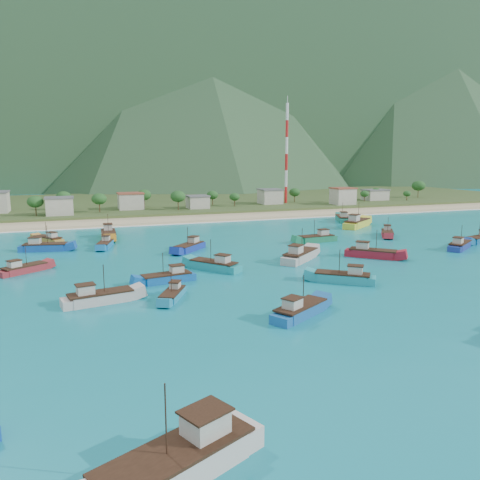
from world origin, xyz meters
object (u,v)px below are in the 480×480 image
object	(u,v)px
boat_2	(372,254)
boat_14	(179,463)
boat_0	(108,235)
boat_21	(460,246)
boat_9	(44,248)
boat_8	(300,311)
boat_23	(357,224)
boat_3	(48,240)
boat_5	(99,298)
boat_25	(300,256)
boat_26	(480,240)
boat_15	(343,219)
boat_1	(317,239)
radio_tower	(287,154)
boat_4	(344,278)
boat_18	(167,278)
boat_7	(387,234)
boat_19	(105,245)
boat_22	(173,295)
boat_6	(189,248)
boat_11	(24,270)

from	to	relation	value
boat_2	boat_14	size ratio (longest dim) A/B	0.77
boat_0	boat_21	bearing A→B (deg)	152.88
boat_9	boat_14	xyz separation A→B (m)	(13.08, -89.58, 0.24)
boat_8	boat_23	bearing A→B (deg)	110.57
boat_3	boat_5	size ratio (longest dim) A/B	0.86
boat_2	boat_25	xyz separation A→B (m)	(-16.60, 2.48, 0.12)
boat_26	boat_15	bearing A→B (deg)	-0.46
boat_1	radio_tower	bearing A→B (deg)	-23.38
boat_14	boat_21	world-z (taller)	boat_14
boat_4	boat_5	bearing A→B (deg)	124.50
boat_25	boat_18	bearing A→B (deg)	-115.96
boat_4	boat_7	distance (m)	54.39
boat_19	boat_23	distance (m)	78.30
boat_9	boat_22	distance (m)	52.40
boat_8	boat_18	xyz separation A→B (m)	(-14.06, 24.41, -0.07)
boat_23	boat_26	xyz separation A→B (m)	(15.00, -34.20, -0.37)
boat_0	boat_23	size ratio (longest dim) A/B	0.90
boat_14	boat_18	world-z (taller)	boat_14
boat_6	boat_11	xyz separation A→B (m)	(-35.42, -10.32, -0.13)
boat_15	boat_22	size ratio (longest dim) A/B	1.47
boat_6	boat_18	bearing A→B (deg)	112.61
boat_1	boat_4	distance (m)	40.52
boat_5	boat_9	world-z (taller)	boat_9
boat_6	boat_9	bearing A→B (deg)	24.85
boat_23	boat_25	world-z (taller)	boat_23
boat_1	boat_2	size ratio (longest dim) A/B	1.04
boat_0	boat_9	bearing A→B (deg)	40.74
boat_6	boat_15	bearing A→B (deg)	-108.66
boat_6	boat_5	bearing A→B (deg)	101.35
boat_11	boat_7	bearing A→B (deg)	62.28
boat_21	boat_0	bearing A→B (deg)	-151.16
boat_4	boat_11	xyz separation A→B (m)	(-54.61, 27.01, -0.16)
boat_19	boat_1	bearing A→B (deg)	-176.37
boat_8	boat_26	size ratio (longest dim) A/B	0.96
boat_2	boat_23	distance (m)	45.91
boat_8	boat_18	bearing A→B (deg)	179.06
boat_7	boat_14	size ratio (longest dim) A/B	0.72
boat_18	boat_21	size ratio (longest dim) A/B	0.96
boat_25	boat_7	bearing A→B (deg)	77.51
boat_7	boat_15	distance (m)	30.91
boat_0	boat_19	world-z (taller)	boat_0
boat_1	boat_15	xyz separation A→B (m)	(27.52, 31.63, 0.13)
boat_5	boat_26	size ratio (longest dim) A/B	1.02
boat_11	boat_14	xyz separation A→B (m)	(15.79, -67.79, 0.42)
radio_tower	boat_26	bearing A→B (deg)	-84.55
boat_2	boat_5	bearing A→B (deg)	-33.24
boat_23	boat_25	distance (m)	54.24
boat_8	boat_19	world-z (taller)	boat_8
boat_1	boat_25	size ratio (longest dim) A/B	0.92
boat_26	boat_3	bearing A→B (deg)	55.30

